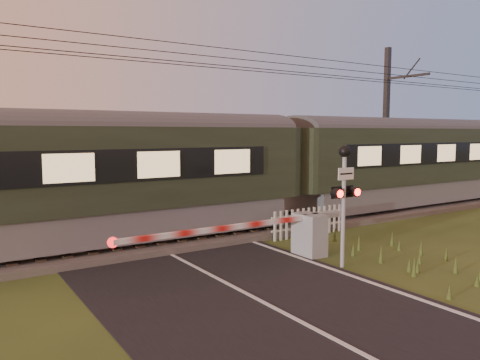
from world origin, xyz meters
TOP-DOWN VIEW (x-y plane):
  - ground at (0.00, 0.00)m, footprint 160.00×160.00m
  - road at (0.02, -0.23)m, footprint 6.00×140.00m
  - track_bed at (0.00, 6.50)m, footprint 140.00×3.40m
  - overhead_wires at (0.00, 6.50)m, footprint 120.00×0.62m
  - train at (5.19, 6.50)m, footprint 39.51×2.72m
  - boom_gate at (2.93, 2.78)m, footprint 6.65×0.89m
  - crossing_signal at (3.13, 1.44)m, footprint 0.78×0.34m
  - picket_fence at (4.78, 4.60)m, footprint 2.98×0.08m
  - catenary_mast at (13.43, 8.73)m, footprint 0.24×2.47m

SIDE VIEW (x-z plane):
  - ground at x=0.00m, z-range 0.00..0.00m
  - road at x=0.02m, z-range 0.00..0.03m
  - track_bed at x=0.00m, z-range -0.13..0.26m
  - picket_fence at x=4.78m, z-range 0.01..0.94m
  - boom_gate at x=2.93m, z-range 0.05..1.24m
  - crossing_signal at x=3.13m, z-range 0.58..3.64m
  - train at x=5.19m, z-range 0.29..3.96m
  - catenary_mast at x=13.43m, z-range 0.14..7.63m
  - overhead_wires at x=0.00m, z-range 5.41..6.04m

